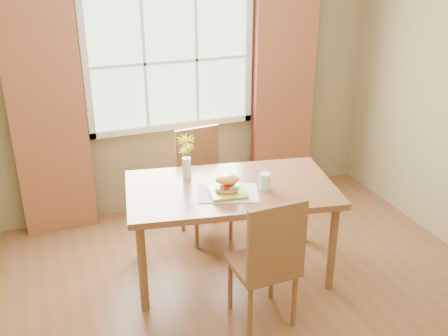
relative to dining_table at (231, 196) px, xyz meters
name	(u,v)px	position (x,y,z in m)	size (l,w,h in m)	color
room	(248,145)	(-0.10, -0.55, 0.65)	(4.24, 3.84, 2.74)	brown
window	(171,62)	(-0.10, 1.32, 0.80)	(1.62, 0.06, 1.32)	#9ABD8F
curtain_left	(48,119)	(-1.25, 1.23, 0.40)	(0.65, 0.08, 2.20)	maroon
curtain_right	(284,94)	(1.05, 1.23, 0.40)	(0.65, 0.08, 2.20)	maroon
dining_table	(231,196)	(0.00, 0.00, 0.00)	(1.74, 1.17, 0.79)	brown
chair_near	(269,259)	(0.00, -0.71, -0.15)	(0.44, 0.44, 1.02)	brown
chair_far	(202,178)	(-0.01, 0.71, -0.15)	(0.46, 0.46, 1.01)	brown
placemat	(228,193)	(-0.06, -0.11, 0.08)	(0.45, 0.33, 0.01)	beige
plate	(227,192)	(-0.07, -0.11, 0.09)	(0.27, 0.27, 0.01)	gold
croissant_sandwich	(227,184)	(-0.08, -0.13, 0.17)	(0.22, 0.18, 0.14)	#CC8045
water_glass	(265,182)	(0.22, -0.14, 0.14)	(0.09, 0.09, 0.13)	silver
flower_vase	(186,153)	(-0.28, 0.27, 0.30)	(0.14, 0.14, 0.36)	silver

